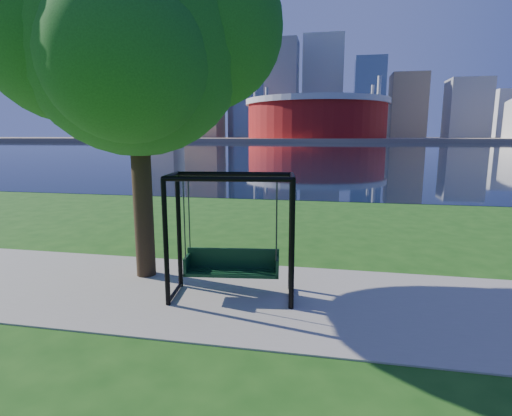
# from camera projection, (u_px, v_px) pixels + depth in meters

# --- Properties ---
(ground) EXTENTS (900.00, 900.00, 0.00)m
(ground) POSITION_uv_depth(u_px,v_px,m) (266.00, 289.00, 8.55)
(ground) COLOR #1E5114
(ground) RESTS_ON ground
(path) EXTENTS (120.00, 4.00, 0.03)m
(path) POSITION_uv_depth(u_px,v_px,m) (262.00, 297.00, 8.06)
(path) COLOR #9E937F
(path) RESTS_ON ground
(river) EXTENTS (900.00, 180.00, 0.02)m
(river) POSITION_uv_depth(u_px,v_px,m) (330.00, 148.00, 107.05)
(river) COLOR black
(river) RESTS_ON ground
(far_bank) EXTENTS (900.00, 228.00, 2.00)m
(far_bank) POSITION_uv_depth(u_px,v_px,m) (333.00, 139.00, 303.87)
(far_bank) COLOR #937F60
(far_bank) RESTS_ON ground
(stadium) EXTENTS (83.00, 83.00, 32.00)m
(stadium) POSITION_uv_depth(u_px,v_px,m) (316.00, 117.00, 234.85)
(stadium) COLOR maroon
(stadium) RESTS_ON far_bank
(skyline) EXTENTS (392.00, 66.00, 96.50)m
(skyline) POSITION_uv_depth(u_px,v_px,m) (329.00, 94.00, 311.41)
(skyline) COLOR gray
(skyline) RESTS_ON far_bank
(swing) EXTENTS (2.57, 1.36, 2.51)m
(swing) POSITION_uv_depth(u_px,v_px,m) (232.00, 239.00, 7.89)
(swing) COLOR black
(swing) RESTS_ON ground
(park_tree) EXTENTS (6.16, 5.56, 7.65)m
(park_tree) POSITION_uv_depth(u_px,v_px,m) (133.00, 37.00, 8.48)
(park_tree) COLOR black
(park_tree) RESTS_ON ground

